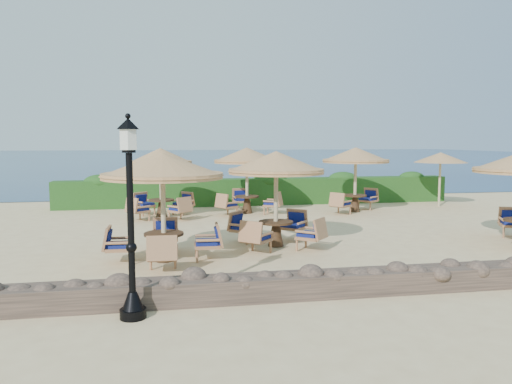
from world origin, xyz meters
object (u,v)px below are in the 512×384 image
at_px(cafe_set_0, 163,185).
at_px(cafe_set_4, 247,167).
at_px(extra_parasol, 441,158).
at_px(cafe_set_5, 356,163).
at_px(cafe_set_3, 161,173).
at_px(lamp_post, 131,226).
at_px(cafe_set_1, 276,182).

bearing_deg(cafe_set_0, cafe_set_4, 66.46).
bearing_deg(extra_parasol, cafe_set_4, -176.36).
distance_m(extra_parasol, cafe_set_5, 4.47).
bearing_deg(cafe_set_4, cafe_set_3, -170.22).
distance_m(lamp_post, extra_parasol, 17.41).
bearing_deg(cafe_set_4, cafe_set_5, -5.27).
bearing_deg(cafe_set_3, cafe_set_1, -61.29).
bearing_deg(cafe_set_1, cafe_set_3, 118.71).
bearing_deg(cafe_set_1, cafe_set_0, -158.68).
xyz_separation_m(extra_parasol, cafe_set_3, (-12.19, -1.15, -0.47)).
distance_m(cafe_set_1, cafe_set_5, 7.57).
height_order(cafe_set_0, cafe_set_3, same).
bearing_deg(cafe_set_5, cafe_set_4, 174.73).
height_order(cafe_set_3, cafe_set_4, same).
bearing_deg(cafe_set_5, lamp_post, -126.77).
height_order(lamp_post, cafe_set_1, lamp_post).
xyz_separation_m(extra_parasol, cafe_set_5, (-4.36, -0.97, -0.17)).
xyz_separation_m(cafe_set_3, cafe_set_5, (7.84, 0.18, 0.30)).
relative_size(cafe_set_0, cafe_set_4, 1.07).
height_order(extra_parasol, cafe_set_0, cafe_set_0).
bearing_deg(cafe_set_3, lamp_post, -92.14).
xyz_separation_m(extra_parasol, cafe_set_0, (-12.09, -8.12, -0.31)).
xyz_separation_m(cafe_set_4, cafe_set_5, (4.44, -0.41, 0.12)).
height_order(cafe_set_3, cafe_set_5, same).
relative_size(extra_parasol, cafe_set_5, 0.88).
height_order(cafe_set_0, cafe_set_4, same).
height_order(extra_parasol, cafe_set_4, cafe_set_4).
height_order(cafe_set_0, cafe_set_1, same).
distance_m(cafe_set_0, cafe_set_5, 10.54).
bearing_deg(cafe_set_4, extra_parasol, 3.64).
bearing_deg(cafe_set_0, extra_parasol, 33.90).
distance_m(extra_parasol, cafe_set_3, 12.26).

